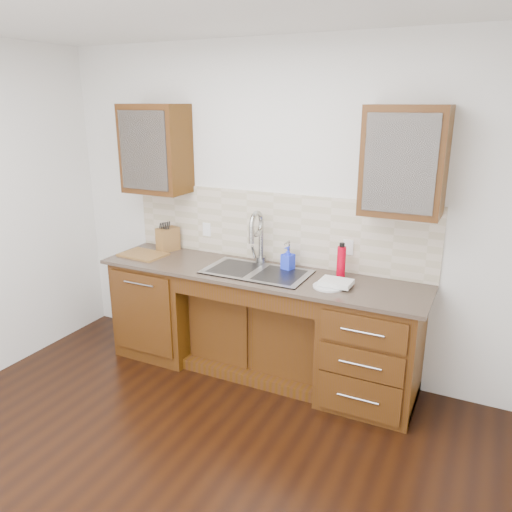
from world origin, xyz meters
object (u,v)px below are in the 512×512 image
at_px(soap_bottle, 288,258).
at_px(plate, 329,286).
at_px(water_bottle, 341,262).
at_px(cutting_board, 143,255).
at_px(knife_block, 168,239).

height_order(soap_bottle, plate, soap_bottle).
relative_size(water_bottle, cutting_board, 0.64).
bearing_deg(plate, soap_bottle, 150.92).
bearing_deg(plate, water_bottle, 85.48).
height_order(knife_block, cutting_board, knife_block).
bearing_deg(knife_block, water_bottle, 17.15).
height_order(water_bottle, knife_block, water_bottle).
height_order(water_bottle, cutting_board, water_bottle).
xyz_separation_m(plate, knife_block, (-1.62, 0.27, 0.10)).
xyz_separation_m(soap_bottle, plate, (0.42, -0.24, -0.09)).
distance_m(soap_bottle, knife_block, 1.20).
distance_m(water_bottle, cutting_board, 1.76).
bearing_deg(soap_bottle, cutting_board, -156.92).
bearing_deg(soap_bottle, water_bottle, 14.45).
xyz_separation_m(soap_bottle, cutting_board, (-1.30, -0.20, -0.09)).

